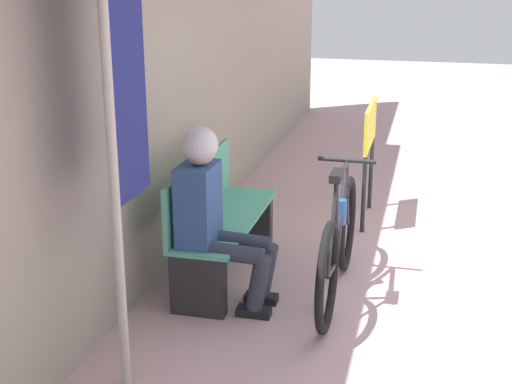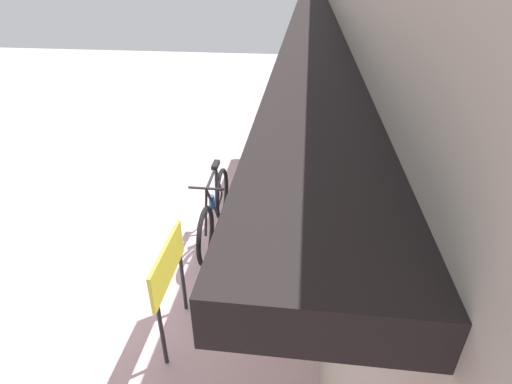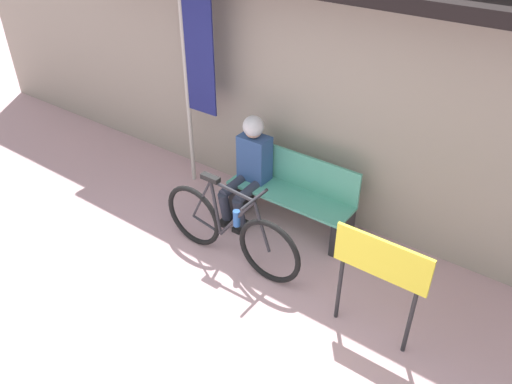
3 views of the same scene
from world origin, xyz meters
TOP-DOWN VIEW (x-y plane):
  - ground_plane at (0.00, 0.00)m, footprint 24.00×24.00m
  - storefront_wall at (0.00, 2.78)m, footprint 12.00×0.56m
  - park_bench_near at (-0.11, 2.33)m, footprint 1.41×0.42m
  - bicycle at (-0.28, 1.46)m, footprint 1.65×0.40m
  - person_seated at (-0.61, 2.23)m, footprint 0.34×0.61m
  - banner_pole at (-1.48, 2.40)m, footprint 0.45×0.05m
  - signboard at (1.27, 1.42)m, footprint 0.79×0.04m

SIDE VIEW (x-z plane):
  - ground_plane at x=0.00m, z-range 0.00..0.00m
  - bicycle at x=-0.28m, z-range -0.09..0.84m
  - park_bench_near at x=-0.11m, z-range -0.04..0.79m
  - person_seated at x=-0.61m, z-range 0.08..1.28m
  - signboard at x=1.27m, z-range 0.25..1.27m
  - banner_pole at x=-1.48m, z-range 0.32..2.72m
  - storefront_wall at x=0.00m, z-range 0.06..3.26m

